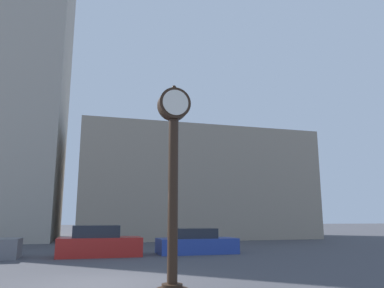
% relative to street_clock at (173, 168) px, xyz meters
% --- Properties ---
extents(ground_plane, '(200.00, 200.00, 0.00)m').
position_rel_street_clock_xyz_m(ground_plane, '(-1.49, 1.90, -3.07)').
color(ground_plane, '#424247').
extents(building_storefront_row, '(20.94, 12.00, 9.69)m').
position_rel_street_clock_xyz_m(building_storefront_row, '(7.64, 25.90, 1.77)').
color(building_storefront_row, gray).
rests_on(building_storefront_row, ground_plane).
extents(street_clock, '(0.85, 0.78, 5.35)m').
position_rel_street_clock_xyz_m(street_clock, '(0.00, 0.00, 0.00)').
color(street_clock, black).
rests_on(street_clock, ground_plane).
extents(car_red, '(3.94, 1.85, 1.46)m').
position_rel_street_clock_xyz_m(car_red, '(-1.45, 9.69, -2.45)').
color(car_red, red).
rests_on(car_red, ground_plane).
extents(car_blue, '(4.08, 1.86, 1.29)m').
position_rel_street_clock_xyz_m(car_blue, '(3.47, 9.85, -2.53)').
color(car_blue, '#28429E').
rests_on(car_blue, ground_plane).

